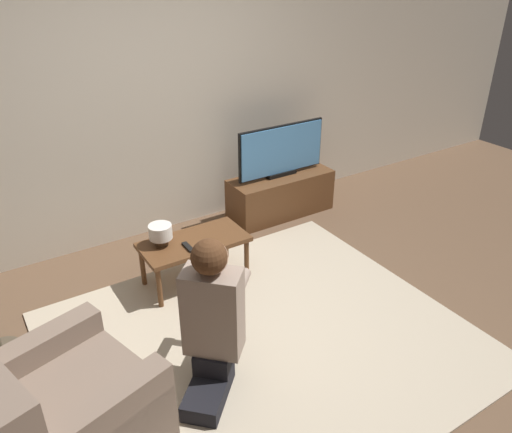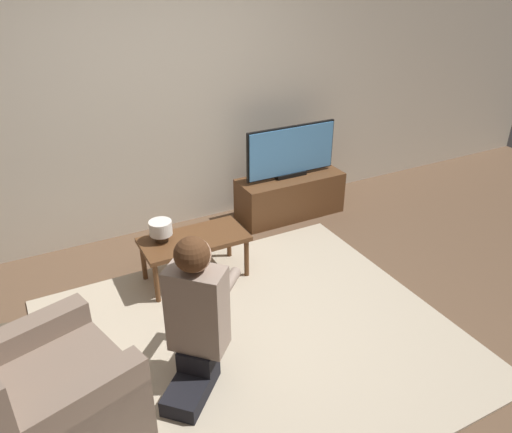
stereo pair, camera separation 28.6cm
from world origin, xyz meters
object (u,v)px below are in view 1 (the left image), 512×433
(tv, at_px, (281,150))
(armchair, at_px, (62,416))
(person_kneeling, at_px, (212,315))
(table_lamp, at_px, (161,233))
(coffee_table, at_px, (194,245))

(tv, bearing_deg, armchair, -146.30)
(armchair, relative_size, person_kneeling, 0.97)
(table_lamp, bearing_deg, person_kneeling, -97.39)
(armchair, bearing_deg, table_lamp, -58.47)
(coffee_table, distance_m, table_lamp, 0.29)
(coffee_table, xyz_separation_m, table_lamp, (-0.24, 0.07, 0.15))
(coffee_table, relative_size, table_lamp, 4.68)
(table_lamp, bearing_deg, coffee_table, -16.85)
(tv, height_order, person_kneeling, person_kneeling)
(coffee_table, bearing_deg, armchair, -140.04)
(tv, bearing_deg, person_kneeling, -134.69)
(coffee_table, xyz_separation_m, armchair, (-1.29, -1.08, -0.06))
(tv, height_order, coffee_table, tv)
(person_kneeling, distance_m, table_lamp, 1.13)
(tv, xyz_separation_m, armchair, (-2.56, -1.71, -0.41))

